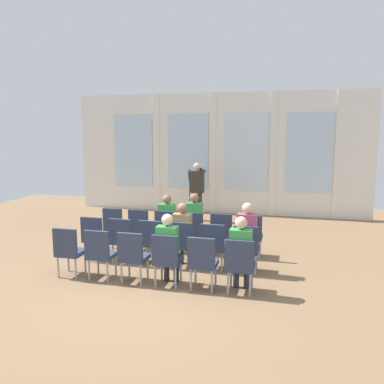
{
  "coord_description": "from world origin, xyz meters",
  "views": [
    {
      "loc": [
        2.27,
        -6.05,
        2.63
      ],
      "look_at": [
        -0.11,
        3.47,
        1.13
      ],
      "focal_mm": 35.91,
      "sensor_mm": 36.0,
      "label": 1
    }
  ],
  "objects_px": {
    "speaker": "(197,187)",
    "chair_r2_c4": "(203,260)",
    "chair_r2_c1": "(100,251)",
    "chair_r2_c5": "(240,263)",
    "chair_r1_c3": "(182,241)",
    "chair_r0_c3": "(194,230)",
    "audience_r0_c2": "(168,219)",
    "chair_r2_c3": "(167,257)",
    "chair_r1_c4": "(213,244)",
    "chair_r2_c2": "(133,254)",
    "chair_r0_c1": "(140,226)",
    "chair_r1_c2": "(152,239)",
    "audience_r1_c3": "(183,231)",
    "chair_r1_c0": "(94,235)",
    "audience_r0_c3": "(195,220)",
    "audience_r2_c5": "(241,250)",
    "chair_r0_c0": "(115,225)",
    "audience_r1_c5": "(247,234)",
    "chair_r2_c0": "(69,249)",
    "chair_r1_c1": "(122,237)",
    "audience_r2_c3": "(168,245)",
    "mic_stand": "(190,209)",
    "chair_r0_c4": "(222,231)",
    "chair_r0_c5": "(251,233)",
    "chair_r0_c2": "(166,228)",
    "chair_r1_c5": "(246,246)"
  },
  "relations": [
    {
      "from": "speaker",
      "to": "chair_r2_c4",
      "type": "xyz_separation_m",
      "value": [
        1.31,
        -5.12,
        -0.49
      ]
    },
    {
      "from": "chair_r2_c1",
      "to": "chair_r2_c5",
      "type": "distance_m",
      "value": 2.52
    },
    {
      "from": "chair_r1_c3",
      "to": "chair_r2_c1",
      "type": "bearing_deg",
      "value": -142.37
    },
    {
      "from": "chair_r0_c3",
      "to": "chair_r2_c1",
      "type": "height_order",
      "value": "same"
    },
    {
      "from": "audience_r0_c2",
      "to": "chair_r2_c3",
      "type": "xyz_separation_m",
      "value": [
        0.63,
        -2.02,
        -0.18
      ]
    },
    {
      "from": "chair_r1_c4",
      "to": "chair_r2_c2",
      "type": "bearing_deg",
      "value": -142.37
    },
    {
      "from": "speaker",
      "to": "chair_r2_c2",
      "type": "bearing_deg",
      "value": -89.45
    },
    {
      "from": "speaker",
      "to": "chair_r0_c1",
      "type": "bearing_deg",
      "value": -100.35
    },
    {
      "from": "chair_r1_c2",
      "to": "audience_r1_c3",
      "type": "xyz_separation_m",
      "value": [
        0.63,
        0.08,
        0.19
      ]
    },
    {
      "from": "chair_r2_c3",
      "to": "chair_r2_c5",
      "type": "bearing_deg",
      "value": 0.0
    },
    {
      "from": "chair_r0_c1",
      "to": "chair_r1_c3",
      "type": "distance_m",
      "value": 1.59
    },
    {
      "from": "chair_r0_c3",
      "to": "chair_r1_c0",
      "type": "height_order",
      "value": "same"
    },
    {
      "from": "audience_r0_c3",
      "to": "audience_r2_c5",
      "type": "relative_size",
      "value": 1.03
    },
    {
      "from": "chair_r2_c5",
      "to": "audience_r2_c5",
      "type": "xyz_separation_m",
      "value": [
        0.0,
        0.08,
        0.19
      ]
    },
    {
      "from": "chair_r1_c0",
      "to": "chair_r2_c3",
      "type": "relative_size",
      "value": 1.0
    },
    {
      "from": "chair_r1_c4",
      "to": "chair_r0_c3",
      "type": "bearing_deg",
      "value": 122.96
    },
    {
      "from": "chair_r0_c0",
      "to": "audience_r1_c5",
      "type": "distance_m",
      "value": 3.28
    },
    {
      "from": "audience_r1_c3",
      "to": "audience_r2_c5",
      "type": "xyz_separation_m",
      "value": [
        1.26,
        -0.97,
        0.0
      ]
    },
    {
      "from": "chair_r0_c0",
      "to": "chair_r1_c0",
      "type": "bearing_deg",
      "value": -90.0
    },
    {
      "from": "audience_r1_c5",
      "to": "chair_r2_c3",
      "type": "xyz_separation_m",
      "value": [
        -1.26,
        -1.05,
        -0.22
      ]
    },
    {
      "from": "chair_r0_c1",
      "to": "audience_r0_c3",
      "type": "bearing_deg",
      "value": 3.65
    },
    {
      "from": "chair_r1_c3",
      "to": "chair_r2_c2",
      "type": "distance_m",
      "value": 1.16
    },
    {
      "from": "audience_r1_c3",
      "to": "chair_r2_c2",
      "type": "height_order",
      "value": "audience_r1_c3"
    },
    {
      "from": "chair_r0_c0",
      "to": "chair_r1_c0",
      "type": "distance_m",
      "value": 0.97
    },
    {
      "from": "audience_r2_c5",
      "to": "chair_r2_c0",
      "type": "bearing_deg",
      "value": -178.5
    },
    {
      "from": "chair_r1_c1",
      "to": "chair_r2_c1",
      "type": "height_order",
      "value": "same"
    },
    {
      "from": "audience_r2_c3",
      "to": "chair_r2_c4",
      "type": "distance_m",
      "value": 0.66
    },
    {
      "from": "audience_r1_c3",
      "to": "audience_r1_c5",
      "type": "xyz_separation_m",
      "value": [
        1.26,
        -0.0,
        0.03
      ]
    },
    {
      "from": "mic_stand",
      "to": "audience_r2_c5",
      "type": "bearing_deg",
      "value": -66.91
    },
    {
      "from": "chair_r1_c4",
      "to": "chair_r2_c2",
      "type": "height_order",
      "value": "same"
    },
    {
      "from": "audience_r1_c5",
      "to": "chair_r2_c3",
      "type": "height_order",
      "value": "audience_r1_c5"
    },
    {
      "from": "chair_r2_c3",
      "to": "chair_r2_c4",
      "type": "bearing_deg",
      "value": 0.0
    },
    {
      "from": "chair_r0_c0",
      "to": "chair_r0_c4",
      "type": "distance_m",
      "value": 2.52
    },
    {
      "from": "audience_r1_c3",
      "to": "chair_r1_c4",
      "type": "distance_m",
      "value": 0.66
    },
    {
      "from": "chair_r1_c1",
      "to": "audience_r1_c3",
      "type": "relative_size",
      "value": 0.73
    },
    {
      "from": "chair_r1_c0",
      "to": "chair_r1_c4",
      "type": "relative_size",
      "value": 1.0
    },
    {
      "from": "chair_r0_c0",
      "to": "chair_r0_c5",
      "type": "xyz_separation_m",
      "value": [
        3.15,
        0.0,
        0.0
      ]
    },
    {
      "from": "chair_r0_c2",
      "to": "chair_r1_c4",
      "type": "height_order",
      "value": "same"
    },
    {
      "from": "chair_r1_c0",
      "to": "chair_r1_c4",
      "type": "bearing_deg",
      "value": 0.0
    },
    {
      "from": "audience_r0_c2",
      "to": "chair_r0_c3",
      "type": "xyz_separation_m",
      "value": [
        0.63,
        -0.08,
        -0.18
      ]
    },
    {
      "from": "audience_r0_c3",
      "to": "chair_r1_c1",
      "type": "height_order",
      "value": "audience_r0_c3"
    },
    {
      "from": "chair_r0_c2",
      "to": "chair_r2_c2",
      "type": "xyz_separation_m",
      "value": [
        0.0,
        -1.94,
        0.0
      ]
    },
    {
      "from": "speaker",
      "to": "audience_r1_c3",
      "type": "height_order",
      "value": "speaker"
    },
    {
      "from": "chair_r1_c5",
      "to": "chair_r2_c4",
      "type": "relative_size",
      "value": 1.0
    },
    {
      "from": "chair_r0_c0",
      "to": "chair_r0_c3",
      "type": "height_order",
      "value": "same"
    },
    {
      "from": "audience_r0_c2",
      "to": "chair_r1_c0",
      "type": "bearing_deg",
      "value": -140.06
    },
    {
      "from": "chair_r0_c3",
      "to": "chair_r1_c0",
      "type": "distance_m",
      "value": 2.12
    },
    {
      "from": "chair_r1_c4",
      "to": "chair_r2_c0",
      "type": "xyz_separation_m",
      "value": [
        -2.52,
        -0.97,
        0.0
      ]
    },
    {
      "from": "audience_r0_c3",
      "to": "chair_r2_c0",
      "type": "xyz_separation_m",
      "value": [
        -1.89,
        -2.02,
        -0.21
      ]
    },
    {
      "from": "chair_r1_c2",
      "to": "audience_r2_c3",
      "type": "xyz_separation_m",
      "value": [
        0.63,
        -0.89,
        0.18
      ]
    }
  ]
}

